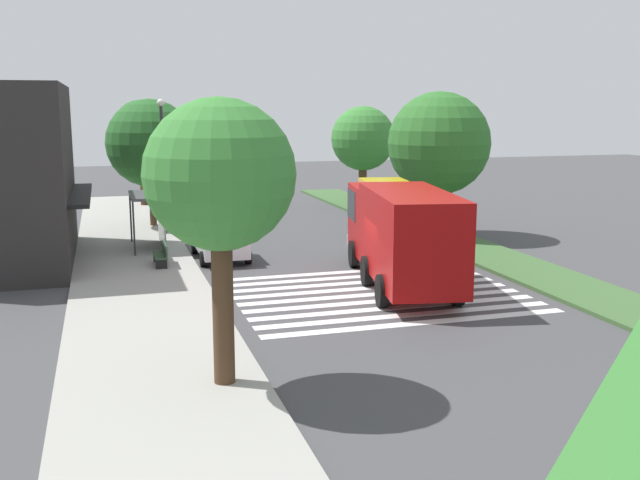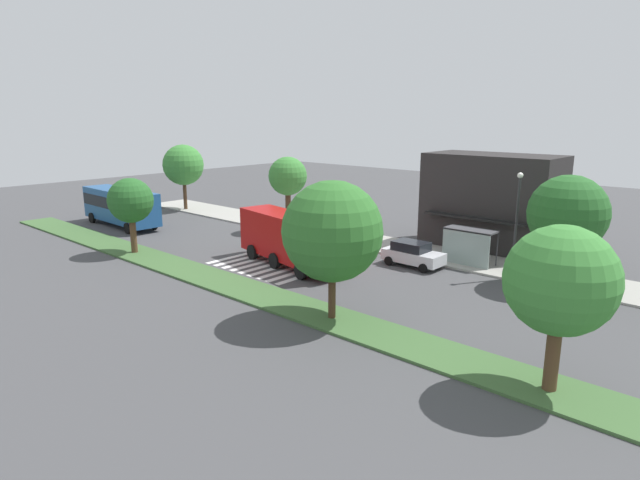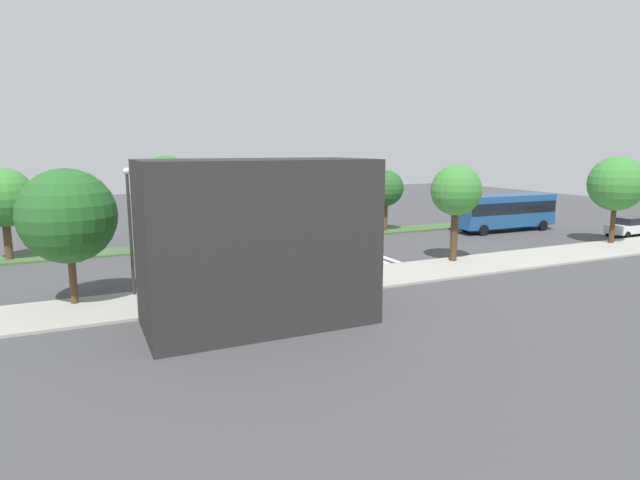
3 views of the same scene
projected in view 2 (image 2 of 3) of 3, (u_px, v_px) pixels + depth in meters
The scene contains 18 objects.
ground_plane at pixel (299, 261), 38.63m from camera, with size 120.00×120.00×0.00m, color #424244.
sidewalk at pixel (366, 241), 44.35m from camera, with size 60.00×4.85×0.14m, color #9E9B93.
median_strip at pixel (221, 282), 33.54m from camera, with size 60.00×3.00×0.14m, color #3D6033.
crosswalk at pixel (292, 259), 39.11m from camera, with size 7.65×9.95×0.01m.
fire_truck at pixel (292, 238), 36.68m from camera, with size 9.99×4.26×3.62m.
parked_car_west at pixel (142, 200), 60.67m from camera, with size 4.57×2.17×1.68m.
parked_car_mid at pixel (413, 254), 37.07m from camera, with size 4.24×2.10×1.73m.
transit_bus at pixel (121, 205), 50.15m from camera, with size 10.32×3.01×3.45m.
bus_stop_shelter at pixel (468, 240), 36.85m from camera, with size 3.50×1.40×2.46m.
bench_near_shelter at pixel (418, 248), 39.77m from camera, with size 1.60×0.50×0.90m.
street_lamp at pixel (517, 217), 33.47m from camera, with size 0.36×0.36×6.72m.
storefront_building at pixel (491, 202), 41.53m from camera, with size 10.03×5.82×7.39m.
sidewalk_tree_far_west at pixel (183, 165), 57.85m from camera, with size 4.40×4.40×7.06m.
sidewalk_tree_west at pixel (288, 177), 47.26m from camera, with size 3.43×3.43×6.59m.
sidewalk_tree_center at pixel (568, 214), 31.75m from camera, with size 4.68×4.68×6.77m.
median_tree_far_west at pixel (131, 201), 39.58m from camera, with size 3.35×3.35×5.65m.
median_tree_west at pixel (332, 231), 26.44m from camera, with size 5.10×5.10×7.11m.
median_tree_center at pixel (561, 281), 19.32m from camera, with size 4.10×4.10×6.39m.
Camera 2 is at (26.13, -26.59, 10.36)m, focal length 29.85 mm.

